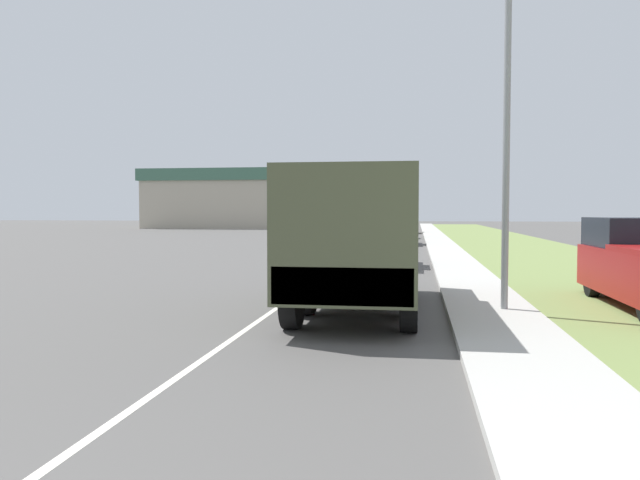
{
  "coord_description": "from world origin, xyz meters",
  "views": [
    {
      "loc": [
        2.97,
        -0.74,
        2.1
      ],
      "look_at": [
        0.73,
        13.76,
        1.42
      ],
      "focal_mm": 35.0,
      "sensor_mm": 36.0,
      "label": 1
    }
  ],
  "objects_px": {
    "military_truck": "(361,234)",
    "car_second_ahead": "(402,235)",
    "car_nearest_ahead": "(389,250)",
    "car_third_ahead": "(398,229)",
    "car_fourth_ahead": "(406,226)",
    "lamp_post": "(496,107)"
  },
  "relations": [
    {
      "from": "car_second_ahead",
      "to": "car_fourth_ahead",
      "type": "xyz_separation_m",
      "value": [
        -0.05,
        20.09,
        0.09
      ]
    },
    {
      "from": "military_truck",
      "to": "car_second_ahead",
      "type": "distance_m",
      "value": 26.61
    },
    {
      "from": "car_third_ahead",
      "to": "car_fourth_ahead",
      "type": "bearing_deg",
      "value": 87.61
    },
    {
      "from": "military_truck",
      "to": "car_second_ahead",
      "type": "bearing_deg",
      "value": 89.37
    },
    {
      "from": "military_truck",
      "to": "car_nearest_ahead",
      "type": "height_order",
      "value": "military_truck"
    },
    {
      "from": "car_nearest_ahead",
      "to": "lamp_post",
      "type": "distance_m",
      "value": 11.55
    },
    {
      "from": "car_third_ahead",
      "to": "car_fourth_ahead",
      "type": "height_order",
      "value": "car_third_ahead"
    },
    {
      "from": "car_third_ahead",
      "to": "car_fourth_ahead",
      "type": "relative_size",
      "value": 1.04
    },
    {
      "from": "military_truck",
      "to": "car_second_ahead",
      "type": "relative_size",
      "value": 1.44
    },
    {
      "from": "car_nearest_ahead",
      "to": "lamp_post",
      "type": "relative_size",
      "value": 0.7
    },
    {
      "from": "car_second_ahead",
      "to": "car_fourth_ahead",
      "type": "distance_m",
      "value": 20.09
    },
    {
      "from": "car_third_ahead",
      "to": "lamp_post",
      "type": "distance_m",
      "value": 35.6
    },
    {
      "from": "lamp_post",
      "to": "car_nearest_ahead",
      "type": "bearing_deg",
      "value": 103.58
    },
    {
      "from": "military_truck",
      "to": "car_nearest_ahead",
      "type": "bearing_deg",
      "value": 89.31
    },
    {
      "from": "military_truck",
      "to": "car_third_ahead",
      "type": "xyz_separation_m",
      "value": [
        -0.23,
        35.32,
        -0.89
      ]
    },
    {
      "from": "car_second_ahead",
      "to": "lamp_post",
      "type": "height_order",
      "value": "lamp_post"
    },
    {
      "from": "car_nearest_ahead",
      "to": "car_third_ahead",
      "type": "distance_m",
      "value": 24.63
    },
    {
      "from": "lamp_post",
      "to": "car_second_ahead",
      "type": "bearing_deg",
      "value": 95.2
    },
    {
      "from": "lamp_post",
      "to": "car_fourth_ahead",
      "type": "bearing_deg",
      "value": 93.02
    },
    {
      "from": "military_truck",
      "to": "car_fourth_ahead",
      "type": "height_order",
      "value": "military_truck"
    },
    {
      "from": "military_truck",
      "to": "lamp_post",
      "type": "bearing_deg",
      "value": 0.22
    },
    {
      "from": "car_nearest_ahead",
      "to": "car_fourth_ahead",
      "type": "xyz_separation_m",
      "value": [
        0.12,
        35.99,
        0.08
      ]
    }
  ]
}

